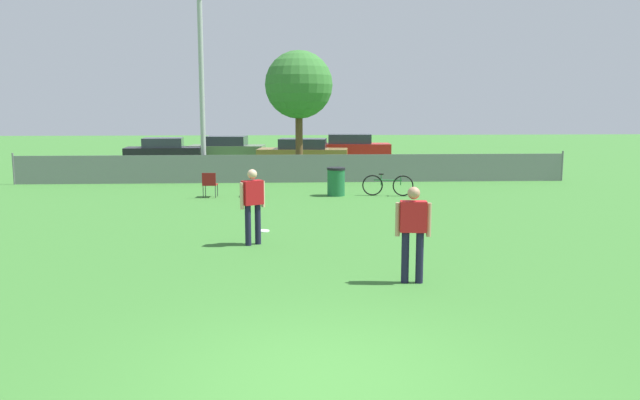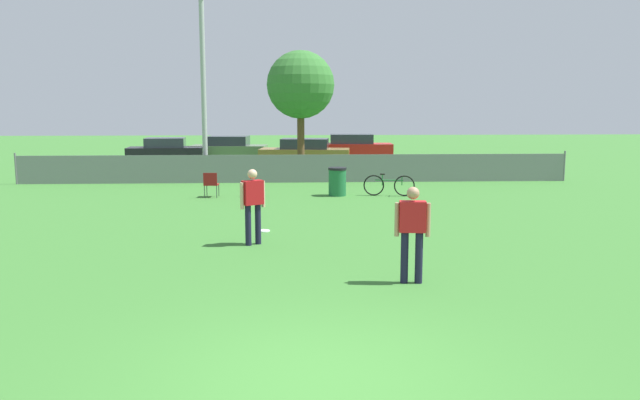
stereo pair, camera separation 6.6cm
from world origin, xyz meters
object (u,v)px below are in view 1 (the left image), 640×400
parked_car_dark (163,151)px  parked_car_olive (227,149)px  player_defender_red (413,227)px  tree_near_pole (299,85)px  parked_car_tan (303,153)px  light_pole (201,62)px  parked_car_red (349,147)px  frisbee_disc (263,231)px  folding_chair_sideline (210,183)px  player_thrower_red (253,201)px  bicycle_sideline (388,185)px  trash_bin (336,181)px  gear_bag_sideline (253,192)px

parked_car_dark → parked_car_olive: 3.43m
player_defender_red → parked_car_dark: (-8.55, 23.27, -0.30)m
tree_near_pole → parked_car_tan: 5.01m
light_pole → parked_car_red: size_ratio=1.69×
tree_near_pole → parked_car_dark: size_ratio=1.34×
frisbee_disc → parked_car_tan: bearing=85.1°
folding_chair_sideline → frisbee_disc: bearing=112.4°
parked_car_olive → parked_car_red: size_ratio=0.91×
light_pole → tree_near_pole: 4.79m
player_thrower_red → bicycle_sideline: (4.14, 7.30, -0.60)m
player_defender_red → trash_bin: bearing=99.6°
light_pole → frisbee_disc: bearing=-75.3°
parked_car_olive → parked_car_tan: bearing=-31.1°
frisbee_disc → folding_chair_sideline: (-1.94, 5.78, 0.47)m
folding_chair_sideline → gear_bag_sideline: folding_chair_sideline is taller
tree_near_pole → gear_bag_sideline: size_ratio=8.76×
player_defender_red → bicycle_sideline: (1.31, 10.41, -0.60)m
gear_bag_sideline → parked_car_red: 15.19m
parked_car_tan → parked_car_red: 4.45m
bicycle_sideline → trash_bin: 1.74m
frisbee_disc → folding_chair_sideline: folding_chair_sideline is taller
parked_car_dark → parked_car_tan: (7.33, -1.89, 0.01)m
player_defender_red → frisbee_disc: player_defender_red is taller
frisbee_disc → parked_car_dark: size_ratio=0.07×
frisbee_disc → trash_bin: 6.40m
bicycle_sideline → parked_car_red: bearing=99.8°
player_defender_red → gear_bag_sideline: bearing=114.3°
folding_chair_sideline → gear_bag_sideline: 1.45m
player_defender_red → parked_car_dark: bearing=117.5°
light_pole → gear_bag_sideline: size_ratio=12.78×
parked_car_tan → parked_car_olive: bearing=150.4°
parked_car_tan → player_thrower_red: bearing=-88.1°
gear_bag_sideline → bicycle_sideline: bearing=-0.7°
tree_near_pole → parked_car_red: tree_near_pole is taller
trash_bin → gear_bag_sideline: size_ratio=1.54×
trash_bin → parked_car_red: bearing=82.3°
tree_near_pole → parked_car_olive: 8.50m
trash_bin → parked_car_dark: bearing=122.6°
parked_car_olive → folding_chair_sideline: bearing=-81.6°
player_defender_red → player_thrower_red: same height
bicycle_sideline → parked_car_tan: parked_car_tan is taller
tree_near_pole → player_defender_red: (1.49, -17.56, -2.94)m
frisbee_disc → gear_bag_sideline: bearing=95.2°
trash_bin → parked_car_tan: bearing=94.2°
tree_near_pole → bicycle_sideline: (2.80, -7.15, -3.53)m
parked_car_olive → parked_car_tan: (4.10, -3.05, 0.00)m
parked_car_red → folding_chair_sideline: bearing=-109.6°
tree_near_pole → light_pole: bearing=-145.1°
player_thrower_red → folding_chair_sideline: 7.46m
player_thrower_red → parked_car_tan: size_ratio=0.35×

